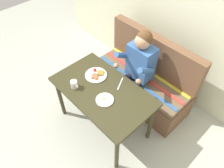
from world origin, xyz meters
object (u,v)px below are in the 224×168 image
plate_eggs (105,100)px  plate_breakfast (96,75)px  person (137,65)px  coffee_mug (74,84)px  table (103,95)px  knife (120,84)px  couch (143,81)px

plate_eggs → plate_breakfast: bearing=152.9°
person → plate_breakfast: (-0.23, -0.49, 0.00)m
plate_eggs → coffee_mug: bearing=-162.2°
table → plate_eggs: (0.13, -0.08, 0.09)m
table → plate_eggs: size_ratio=6.04×
table → knife: knife is taller
person → knife: size_ratio=6.06×
person → couch: bearing=91.4°
person → plate_breakfast: person is taller
person → table: bearing=-90.4°
plate_eggs → knife: 0.30m
person → knife: 0.38m
plate_eggs → knife: (-0.06, 0.30, -0.01)m
couch → plate_breakfast: (-0.23, -0.66, 0.41)m
table → plate_breakfast: (-0.23, 0.10, 0.09)m
person → plate_eggs: (0.12, -0.67, -0.00)m
table → coffee_mug: (-0.26, -0.20, 0.13)m
plate_eggs → coffee_mug: 0.40m
table → couch: bearing=90.0°
plate_breakfast → couch: bearing=71.2°
table → couch: couch is taller
couch → coffee_mug: bearing=-104.8°
table → knife: (0.07, 0.22, 0.08)m
coffee_mug → plate_breakfast: bearing=84.4°
table → plate_eggs: plate_eggs is taller
plate_breakfast → knife: size_ratio=1.33×
table → person: size_ratio=0.99×
table → couch: (0.00, 0.76, -0.32)m
person → knife: (0.07, -0.37, -0.01)m
person → coffee_mug: bearing=-108.1°
plate_eggs → coffee_mug: size_ratio=1.68×
couch → plate_breakfast: 0.81m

